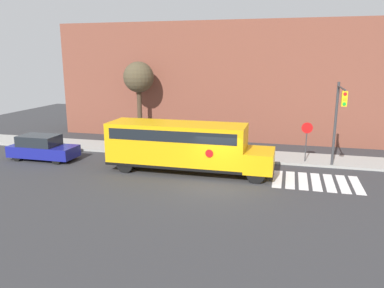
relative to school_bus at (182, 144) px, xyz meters
name	(u,v)px	position (x,y,z in m)	size (l,w,h in m)	color
ground_plane	(214,185)	(2.38, -2.00, -1.70)	(60.00, 60.00, 0.00)	#333335
sidewalk_strip	(232,154)	(2.38, 4.50, -1.62)	(44.00, 3.00, 0.15)	#9E9E99
building_backdrop	(246,81)	(2.38, 11.00, 3.10)	(32.00, 4.00, 9.59)	brown
crosswalk_stripes	(316,182)	(7.75, 0.00, -1.69)	(4.70, 3.20, 0.01)	white
school_bus	(182,144)	(0.00, 0.00, 0.00)	(9.85, 2.57, 2.94)	#EAA80F
parked_car	(42,148)	(-9.88, 0.22, -0.89)	(4.54, 1.83, 1.66)	navy
stop_sign	(307,137)	(7.24, 3.66, 0.10)	(0.70, 0.10, 2.72)	#38383A
traffic_light	(338,114)	(8.86, 2.25, 1.83)	(0.28, 3.22, 5.31)	#38383A
tree_near_sidewalk	(139,79)	(-5.75, 7.39, 3.39)	(2.45, 2.45, 6.43)	#423323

